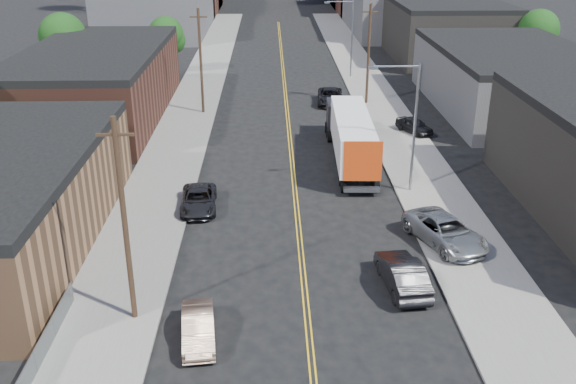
{
  "coord_description": "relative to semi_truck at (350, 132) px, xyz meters",
  "views": [
    {
      "loc": [
        -1.66,
        -15.88,
        17.55
      ],
      "look_at": [
        -0.66,
        19.33,
        2.5
      ],
      "focal_mm": 40.0,
      "sensor_mm": 36.0,
      "label": 1
    }
  ],
  "objects": [
    {
      "name": "ground",
      "position": [
        -4.5,
        28.28,
        -2.27
      ],
      "size": [
        260.0,
        260.0,
        0.0
      ],
      "primitive_type": "plane",
      "color": "black",
      "rests_on": "ground"
    },
    {
      "name": "centerline",
      "position": [
        -4.5,
        13.28,
        -2.27
      ],
      "size": [
        0.32,
        120.0,
        0.01
      ],
      "primitive_type": "cube",
      "color": "gold",
      "rests_on": "ground"
    },
    {
      "name": "sidewalk_left",
      "position": [
        -14.0,
        13.28,
        -2.2
      ],
      "size": [
        5.0,
        140.0,
        0.15
      ],
      "primitive_type": "cube",
      "color": "slate",
      "rests_on": "ground"
    },
    {
      "name": "sidewalk_right",
      "position": [
        5.0,
        13.28,
        -2.2
      ],
      "size": [
        5.0,
        140.0,
        0.15
      ],
      "primitive_type": "cube",
      "color": "slate",
      "rests_on": "ground"
    },
    {
      "name": "warehouse_brown",
      "position": [
        -22.5,
        12.28,
        1.03
      ],
      "size": [
        12.0,
        26.0,
        6.6
      ],
      "color": "#48271D",
      "rests_on": "ground"
    },
    {
      "name": "industrial_right_b",
      "position": [
        17.5,
        14.28,
        0.78
      ],
      "size": [
        14.0,
        24.0,
        6.1
      ],
      "color": "#3E3E41",
      "rests_on": "ground"
    },
    {
      "name": "industrial_right_c",
      "position": [
        17.5,
        40.28,
        1.53
      ],
      "size": [
        14.0,
        22.0,
        7.6
      ],
      "color": "black",
      "rests_on": "ground"
    },
    {
      "name": "skyline_left_a",
      "position": [
        -24.5,
        63.28,
        1.73
      ],
      "size": [
        16.0,
        30.0,
        8.0
      ],
      "primitive_type": "cube",
      "color": "#3E3E41",
      "rests_on": "ground"
    },
    {
      "name": "skyline_right_a",
      "position": [
        15.5,
        63.28,
        1.73
      ],
      "size": [
        16.0,
        30.0,
        8.0
      ],
      "primitive_type": "cube",
      "color": "#3E3E41",
      "rests_on": "ground"
    },
    {
      "name": "streetlight_near",
      "position": [
        3.1,
        -6.72,
        3.06
      ],
      "size": [
        3.39,
        0.25,
        9.0
      ],
      "color": "gray",
      "rests_on": "ground"
    },
    {
      "name": "streetlight_far",
      "position": [
        3.1,
        28.28,
        3.06
      ],
      "size": [
        3.39,
        0.25,
        9.0
      ],
      "color": "gray",
      "rests_on": "ground"
    },
    {
      "name": "utility_pole_left_near",
      "position": [
        -12.7,
        -21.72,
        2.87
      ],
      "size": [
        1.6,
        0.26,
        10.0
      ],
      "color": "black",
      "rests_on": "ground"
    },
    {
      "name": "utility_pole_left_far",
      "position": [
        -12.7,
        13.28,
        2.87
      ],
      "size": [
        1.6,
        0.26,
        10.0
      ],
      "color": "black",
      "rests_on": "ground"
    },
    {
      "name": "utility_pole_right",
      "position": [
        3.7,
        16.28,
        2.87
      ],
      "size": [
        1.6,
        0.26,
        10.0
      ],
      "color": "black",
      "rests_on": "ground"
    },
    {
      "name": "tree_left_mid",
      "position": [
        -28.44,
        23.28,
        3.21
      ],
      "size": [
        5.1,
        5.04,
        8.37
      ],
      "color": "black",
      "rests_on": "ground"
    },
    {
      "name": "tree_left_far",
      "position": [
        -18.44,
        30.28,
        2.29
      ],
      "size": [
        4.35,
        4.2,
        6.97
      ],
      "color": "black",
      "rests_on": "ground"
    },
    {
      "name": "tree_right_far",
      "position": [
        25.56,
        28.28,
        2.9
      ],
      "size": [
        4.85,
        4.76,
        7.91
      ],
      "color": "black",
      "rests_on": "ground"
    },
    {
      "name": "semi_truck",
      "position": [
        0.0,
        0.0,
        0.0
      ],
      "size": [
        3.02,
        15.31,
        3.99
      ],
      "rotation": [
        0.0,
        0.0,
        -0.04
      ],
      "color": "silver",
      "rests_on": "ground"
    },
    {
      "name": "car_left_b",
      "position": [
        -9.5,
        -23.5,
        -1.6
      ],
      "size": [
        1.87,
        4.21,
        1.34
      ],
      "primitive_type": "imported",
      "rotation": [
        0.0,
        0.0,
        0.11
      ],
      "color": "#8E715D",
      "rests_on": "ground"
    },
    {
      "name": "car_left_c",
      "position": [
        -10.9,
        -9.24,
        -1.59
      ],
      "size": [
        2.53,
        5.0,
        1.35
      ],
      "primitive_type": "imported",
      "rotation": [
        0.0,
        0.0,
        0.06
      ],
      "color": "black",
      "rests_on": "ground"
    },
    {
      "name": "car_right_oncoming",
      "position": [
        0.5,
        -19.27,
        -1.45
      ],
      "size": [
        2.24,
        5.13,
        1.64
      ],
      "primitive_type": "imported",
      "rotation": [
        0.0,
        0.0,
        3.24
      ],
      "color": "black",
      "rests_on": "ground"
    },
    {
      "name": "car_right_lot_a",
      "position": [
        3.87,
        -14.81,
        -1.31
      ],
      "size": [
        4.62,
        6.42,
        1.62
      ],
      "primitive_type": "imported",
      "rotation": [
        0.0,
        0.0,
        0.37
      ],
      "color": "#949799",
      "rests_on": "sidewalk_right"
    },
    {
      "name": "car_right_lot_c",
      "position": [
        6.5,
        6.21,
        -1.46
      ],
      "size": [
        3.17,
        4.17,
        1.32
      ],
      "primitive_type": "imported",
      "rotation": [
        0.0,
        0.0,
        0.48
      ],
      "color": "black",
      "rests_on": "sidewalk_right"
    },
    {
      "name": "car_ahead_truck",
      "position": [
        0.0,
        16.47,
        -1.5
      ],
      "size": [
        2.97,
        5.7,
        1.53
      ],
      "primitive_type": "imported",
      "rotation": [
        0.0,
        0.0,
        -0.08
      ],
      "color": "black",
      "rests_on": "ground"
    }
  ]
}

